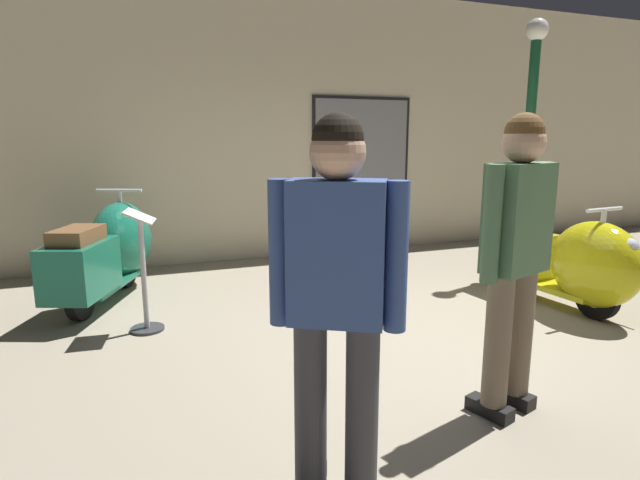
% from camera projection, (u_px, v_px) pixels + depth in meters
% --- Properties ---
extents(ground_plane, '(60.00, 60.00, 0.00)m').
position_uv_depth(ground_plane, '(425.00, 340.00, 4.11)').
color(ground_plane, gray).
extents(showroom_back_wall, '(18.00, 0.63, 3.53)m').
position_uv_depth(showroom_back_wall, '(282.00, 125.00, 6.82)').
color(showroom_back_wall, beige).
rests_on(showroom_back_wall, ground).
extents(scooter_0, '(1.12, 1.82, 1.07)m').
position_uv_depth(scooter_0, '(111.00, 250.00, 5.17)').
color(scooter_0, black).
rests_on(scooter_0, ground).
extents(scooter_1, '(0.62, 1.68, 1.00)m').
position_uv_depth(scooter_1, '(569.00, 262.00, 4.79)').
color(scooter_1, black).
rests_on(scooter_1, ground).
extents(lamppost, '(0.28, 0.28, 2.87)m').
position_uv_depth(lamppost, '(527.00, 155.00, 5.80)').
color(lamppost, '#144728').
rests_on(lamppost, ground).
extents(visitor_0, '(0.56, 0.36, 1.73)m').
position_uv_depth(visitor_0, '(516.00, 246.00, 2.86)').
color(visitor_0, black).
rests_on(visitor_0, ground).
extents(visitor_1, '(0.51, 0.40, 1.69)m').
position_uv_depth(visitor_1, '(337.00, 289.00, 2.11)').
color(visitor_1, black).
rests_on(visitor_1, ground).
extents(info_stanchion, '(0.28, 0.35, 1.03)m').
position_uv_depth(info_stanchion, '(144.00, 281.00, 4.24)').
color(info_stanchion, '#333338').
rests_on(info_stanchion, ground).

